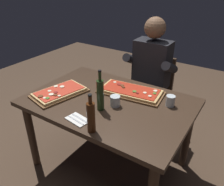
% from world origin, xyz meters
% --- Properties ---
extents(ground_plane, '(6.40, 6.40, 0.00)m').
position_xyz_m(ground_plane, '(0.00, 0.00, 0.00)').
color(ground_plane, '#4C3828').
extents(dining_table, '(1.40, 0.96, 0.74)m').
position_xyz_m(dining_table, '(0.00, 0.00, 0.64)').
color(dining_table, '#3D2B1E').
rests_on(dining_table, ground_plane).
extents(pizza_rectangular_front, '(0.61, 0.35, 0.05)m').
position_xyz_m(pizza_rectangular_front, '(0.10, 0.22, 0.76)').
color(pizza_rectangular_front, brown).
rests_on(pizza_rectangular_front, dining_table).
extents(pizza_rectangular_left, '(0.39, 0.53, 0.05)m').
position_xyz_m(pizza_rectangular_left, '(-0.43, -0.15, 0.76)').
color(pizza_rectangular_left, brown).
rests_on(pizza_rectangular_left, dining_table).
extents(wine_bottle_dark, '(0.06, 0.06, 0.29)m').
position_xyz_m(wine_bottle_dark, '(0.14, -0.42, 0.86)').
color(wine_bottle_dark, '#47230F').
rests_on(wine_bottle_dark, dining_table).
extents(oil_bottle_amber, '(0.06, 0.06, 0.34)m').
position_xyz_m(oil_bottle_amber, '(0.02, -0.15, 0.88)').
color(oil_bottle_amber, '#233819').
rests_on(oil_bottle_amber, dining_table).
extents(tumbler_near_camera, '(0.07, 0.07, 0.09)m').
position_xyz_m(tumbler_near_camera, '(0.47, 0.21, 0.79)').
color(tumbler_near_camera, silver).
rests_on(tumbler_near_camera, dining_table).
extents(tumbler_far_side, '(0.08, 0.08, 0.09)m').
position_xyz_m(tumbler_far_side, '(0.09, -0.04, 0.78)').
color(tumbler_far_side, silver).
rests_on(tumbler_far_side, dining_table).
extents(napkin_cutlery_set, '(0.19, 0.14, 0.01)m').
position_xyz_m(napkin_cutlery_set, '(-0.03, -0.37, 0.74)').
color(napkin_cutlery_set, white).
rests_on(napkin_cutlery_set, dining_table).
extents(diner_chair, '(0.44, 0.44, 0.87)m').
position_xyz_m(diner_chair, '(0.04, 0.86, 0.49)').
color(diner_chair, '#3D2B1E').
rests_on(diner_chair, ground_plane).
extents(seated_diner, '(0.53, 0.41, 1.33)m').
position_xyz_m(seated_diner, '(0.04, 0.74, 0.74)').
color(seated_diner, '#23232D').
rests_on(seated_diner, ground_plane).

